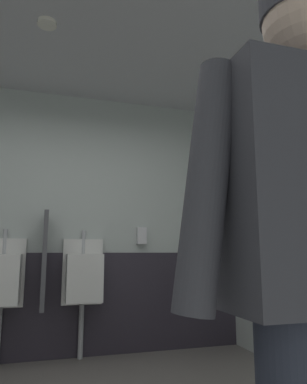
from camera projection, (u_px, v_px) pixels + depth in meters
wall_back at (63, 220)px, 3.72m from camera, size 4.46×0.12×2.71m
wainscot_band_back at (60, 305)px, 3.50m from camera, size 3.86×0.03×1.01m
downlight_far at (47, 24)px, 2.63m from camera, size 0.14×0.14×0.03m
urinal_left at (1, 279)px, 3.26m from camera, size 0.40×0.34×1.24m
urinal_middle at (84, 277)px, 3.47m from camera, size 0.40×0.34×1.24m
privacy_divider_panel at (44, 259)px, 3.33m from camera, size 0.04×0.40×0.90m
soap_dispenser at (141, 236)px, 3.83m from camera, size 0.10×0.07×0.18m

